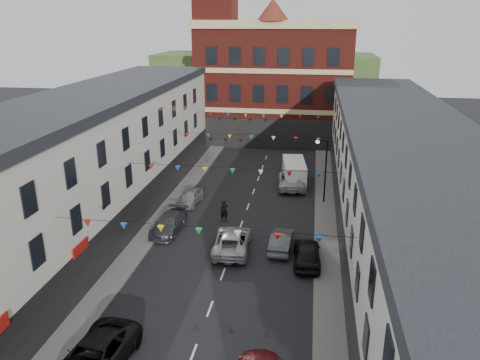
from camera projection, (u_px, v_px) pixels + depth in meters
The scene contains 18 objects.
ground at pixel (223, 274), 31.21m from camera, with size 160.00×160.00×0.00m, color black.
pavement_left at pixel (135, 252), 34.07m from camera, with size 1.80×64.00×0.15m, color #605E5B.
pavement_right at pixel (327, 266), 32.04m from camera, with size 1.80×64.00×0.15m, color #605E5B.
terrace_left at pixel (57, 185), 32.13m from camera, with size 8.40×56.00×10.70m.
terrace_right at pixel (412, 212), 28.83m from camera, with size 8.40×56.00×9.70m.
civic_building at pixel (275, 80), 63.98m from camera, with size 20.60×13.30×18.50m.
clock_tower at pixel (216, 29), 60.11m from camera, with size 5.60×5.60×30.00m.
distant_hill at pixel (264, 81), 88.05m from camera, with size 40.00×14.00×10.00m, color #304E24.
street_lamp at pixel (323, 162), 42.04m from camera, with size 1.10×0.36×6.00m.
car_left_c at pixel (94, 358), 22.38m from camera, with size 2.63×5.71×1.59m, color black.
car_left_d at pixel (169, 224), 37.22m from camera, with size 1.97×4.85×1.41m, color #3A3C41.
car_left_e at pixel (190, 197), 42.86m from camera, with size 1.58×3.93×1.34m, color gray.
car_right_d at pixel (307, 253), 32.36m from camera, with size 1.85×4.59×1.56m, color black.
car_right_e at pixel (282, 241), 34.37m from camera, with size 1.49×4.28×1.41m, color #4F5357.
car_right_f at pixel (291, 180), 47.04m from camera, with size 2.60×5.63×1.56m, color #B8BBBE.
moving_car at pixel (232, 241), 34.19m from camera, with size 2.54×5.51×1.53m, color #B2B5B9.
white_van at pixel (294, 173), 47.87m from camera, with size 2.11×5.48×2.43m, color white.
pedestrian at pixel (224, 211), 39.06m from camera, with size 0.70×0.46×1.92m, color black.
Camera 1 is at (5.41, -26.93, 16.16)m, focal length 35.00 mm.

